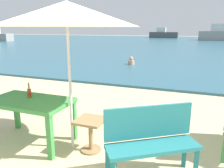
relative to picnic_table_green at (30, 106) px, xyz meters
The scene contains 9 objects.
sea_water 29.16m from the picnic_table_green, 87.39° to the left, with size 120.00×50.00×0.08m, color #2D6075.
picnic_table_green is the anchor object (origin of this frame).
beer_bottle_amber 0.24m from the picnic_table_green, 124.71° to the left, with size 0.07×0.07×0.26m.
patio_umbrella 1.65m from the picnic_table_green, ahead, with size 2.10×2.10×2.30m.
side_table_wood 1.13m from the picnic_table_green, ahead, with size 0.44×0.44×0.54m.
bench_teal_center 2.11m from the picnic_table_green, ahead, with size 1.19×0.98×0.95m.
swimmer_person 8.50m from the picnic_table_green, 94.79° to the left, with size 0.34×0.34×0.41m.
boat_fishing_trawler 37.02m from the picnic_table_green, 81.28° to the left, with size 6.99×1.91×2.54m.
boat_tanker 44.13m from the picnic_table_green, 95.83° to the left, with size 5.57×1.52×2.02m.
Camera 1 is at (1.26, -1.96, 1.92)m, focal length 36.05 mm.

